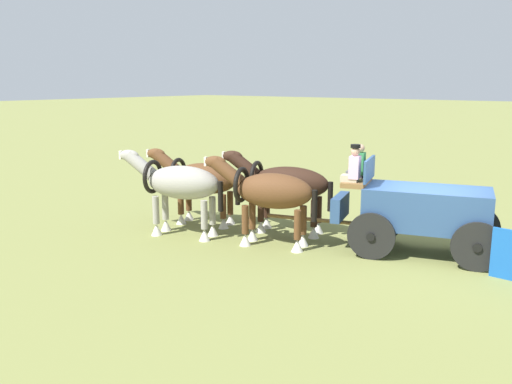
{
  "coord_description": "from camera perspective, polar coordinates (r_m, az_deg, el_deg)",
  "views": [
    {
      "loc": [
        -4.47,
        12.44,
        4.16
      ],
      "look_at": [
        4.32,
        1.14,
        1.2
      ],
      "focal_mm": 37.69,
      "sensor_mm": 36.0,
      "label": 1
    }
  ],
  "objects": [
    {
      "name": "draft_horse_lead_near",
      "position": [
        14.67,
        -8.21,
        0.79
      ],
      "size": [
        3.07,
        1.48,
        2.29
      ],
      "color": "#9E998E",
      "rests_on": "ground"
    },
    {
      "name": "draft_horse_rear_off",
      "position": [
        14.83,
        3.07,
        0.8
      ],
      "size": [
        3.14,
        1.48,
        2.23
      ],
      "color": "#331E14",
      "rests_on": "ground"
    },
    {
      "name": "draft_horse_lead_off",
      "position": [
        15.82,
        -5.92,
        1.28
      ],
      "size": [
        2.95,
        1.43,
        2.18
      ],
      "color": "brown",
      "rests_on": "ground"
    },
    {
      "name": "draft_horse_rear_near",
      "position": [
        13.62,
        1.38,
        -0.11
      ],
      "size": [
        2.97,
        1.44,
        2.25
      ],
      "color": "brown",
      "rests_on": "ground"
    },
    {
      "name": "show_wagon",
      "position": [
        13.57,
        16.91,
        -1.69
      ],
      "size": [
        5.81,
        2.68,
        2.67
      ],
      "color": "#2D4C7A",
      "rests_on": "ground"
    },
    {
      "name": "ground_plane",
      "position": [
        13.85,
        17.36,
        -6.34
      ],
      "size": [
        220.0,
        220.0,
        0.0
      ],
      "primitive_type": "plane",
      "color": "olive"
    }
  ]
}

